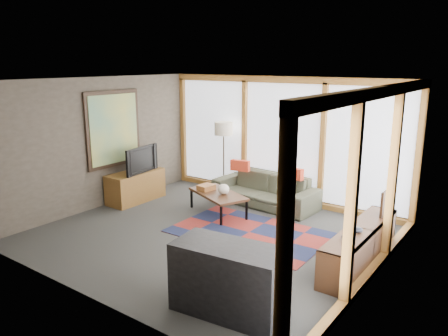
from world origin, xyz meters
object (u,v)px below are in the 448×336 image
Objects in this scene: coffee_table at (218,203)px; tv_console at (136,186)px; sofa at (265,190)px; bar_counter at (229,279)px; bookshelf at (360,246)px; television at (138,159)px; floor_lamp at (224,158)px.

coffee_table is 1.00× the size of tv_console.
bar_counter reaches higher than sofa.
sofa reaches higher than bookshelf.
coffee_table is (-0.46, -1.00, -0.11)m from sofa.
bar_counter is at bearing -51.07° from coffee_table.
television is at bearing 142.80° from bar_counter.
bookshelf is at bearing -27.14° from sofa.
sofa is 1.36× the size of floor_lamp.
sofa is 2.28× the size of television.
sofa is 2.73m from tv_console.
bar_counter is (-0.81, -2.16, 0.14)m from bookshelf.
bookshelf is at bearing -1.75° from tv_console.
bar_counter is at bearing -110.53° from bookshelf.
floor_lamp reaches higher than bookshelf.
bookshelf is (2.51, -1.52, -0.04)m from sofa.
coffee_table is 3.01m from bookshelf.
floor_lamp is 4.80m from bar_counter.
television reaches higher than tv_console.
bookshelf is at bearing 62.77° from bar_counter.
floor_lamp is at bearing 120.06° from bar_counter.
television is at bearing -169.45° from coffee_table.
coffee_table is at bearing 170.13° from bookshelf.
floor_lamp is (-1.16, 0.16, 0.48)m from sofa.
bar_counter is at bearing -53.25° from floor_lamp.
floor_lamp is 1.48m from coffee_table.
sofa is 0.99× the size of bookshelf.
bar_counter reaches higher than bookshelf.
television is (-2.27, -1.34, 0.59)m from sofa.
sofa is at bearing 148.82° from bookshelf.
television reaches higher than bar_counter.
television reaches higher than coffee_table.
floor_lamp reaches higher than tv_console.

